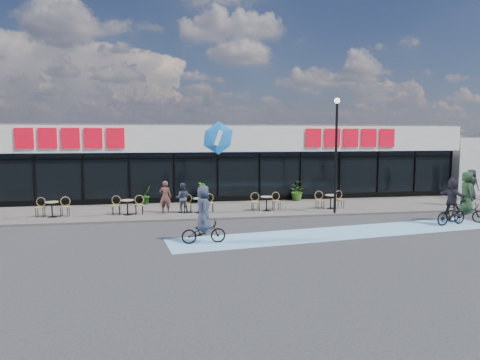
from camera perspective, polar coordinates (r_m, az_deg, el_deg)
The scene contains 20 objects.
ground at distance 18.29m, azimuth -0.36°, elevation -6.50°, with size 120.00×120.00×0.00m, color #28282B.
sidewalk at distance 22.65m, azimuth -2.20°, elevation -3.94°, with size 44.00×5.00×0.10m, color #5F5954.
bike_lane at distance 17.97m, azimuth 13.22°, elevation -6.87°, with size 14.00×2.20×0.01m, color #699FC7.
building at distance 27.75m, azimuth -3.67°, elevation 2.64°, with size 30.60×6.57×4.75m.
lamp_post at distance 21.54m, azimuth 12.69°, elevation 4.44°, with size 0.28×0.28×5.66m.
bistro_set_1 at distance 22.16m, azimuth -23.73°, elevation -3.35°, with size 1.54×0.62×0.90m.
bistro_set_2 at distance 21.57m, azimuth -14.76°, elevation -3.28°, with size 1.54×0.62×0.90m.
bistro_set_3 at distance 21.53m, azimuth -5.53°, elevation -3.12°, with size 1.54×0.62×0.90m.
bistro_set_4 at distance 22.05m, azimuth 3.50°, elevation -2.89°, with size 1.54×0.62×0.90m.
bistro_set_5 at distance 23.07m, azimuth 11.91°, elevation -2.61°, with size 1.54×0.62×0.90m.
potted_plant_left at distance 24.61m, azimuth -12.40°, elevation -1.93°, with size 0.57×0.46×1.04m, color #214D16.
potted_plant_mid at distance 24.48m, azimuth -5.03°, elevation -1.67°, with size 0.67×0.67×1.20m, color #215418.
potted_plant_right at distance 25.57m, azimuth 7.47°, elevation -1.41°, with size 1.05×0.91×1.17m, color #345F1B.
patron_left at distance 21.55m, azimuth -9.93°, elevation -2.23°, with size 0.59×0.39×1.62m, color #542F2B.
patron_right at distance 21.49m, azimuth -7.70°, elevation -2.38°, with size 0.72×0.56×1.49m, color #2D3546.
pedestrian_a at distance 26.38m, azimuth 26.36°, elevation -1.30°, with size 0.93×0.39×1.58m, color black.
pedestrian_b at distance 29.29m, azimuth 28.46°, elevation -0.50°, with size 0.89×0.58×1.82m, color black.
cyclist_a at distance 21.00m, azimuth 26.41°, elevation -2.82°, with size 1.69×1.58×2.08m.
cyclist_b at distance 21.96m, azimuth 27.92°, elevation -2.56°, with size 1.78×1.14×2.33m.
cyclist_c at distance 15.76m, azimuth -4.89°, elevation -5.42°, with size 1.65×0.85×2.13m.
Camera 1 is at (-2.88, -17.62, 3.96)m, focal length 32.00 mm.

